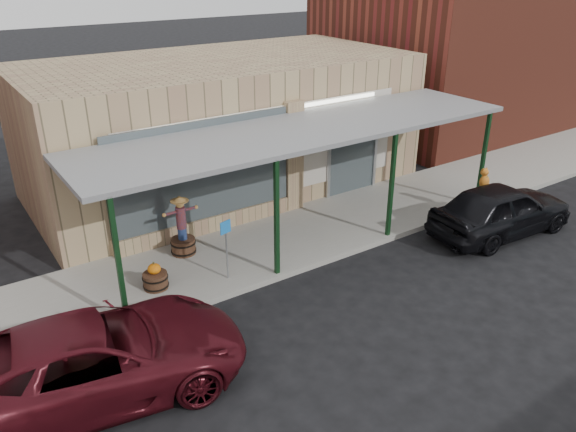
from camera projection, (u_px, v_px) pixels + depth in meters
ground at (394, 295)px, 12.85m from camera, size 120.00×120.00×0.00m
sidewalk at (303, 234)px, 15.52m from camera, size 40.00×3.20×0.15m
storefront at (221, 126)px, 18.09m from camera, size 12.00×6.25×4.20m
awning at (305, 131)px, 14.25m from camera, size 12.00×3.00×3.04m
block_buildings_near at (257, 62)px, 19.18m from camera, size 61.00×8.00×8.00m
barrel_scarecrow at (182, 234)px, 14.14m from camera, size 0.97×0.69×1.59m
barrel_pumpkin at (155, 279)px, 12.77m from camera, size 0.65×0.65×0.66m
handicap_sign at (226, 242)px, 12.86m from camera, size 0.30×0.10×1.48m
parked_sedan at (501, 209)px, 15.41m from camera, size 4.45×2.12×1.59m
car_maroon at (95, 359)px, 9.70m from camera, size 5.60×3.22×1.47m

